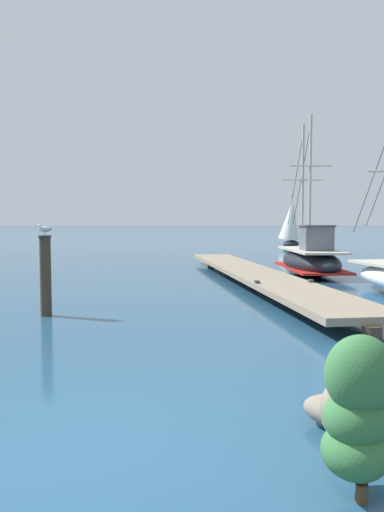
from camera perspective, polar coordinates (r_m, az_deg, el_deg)
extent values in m
plane|color=navy|center=(5.57, -14.44, -20.03)|extent=(400.00, 400.00, 0.00)
cube|color=gray|center=(18.35, 6.84, -1.89)|extent=(3.34, 17.65, 0.16)
cylinder|color=#3D3023|center=(10.22, 19.37, -8.13)|extent=(0.36, 0.36, 0.29)
cylinder|color=#3D3023|center=(14.21, 11.28, -4.59)|extent=(0.36, 0.36, 0.29)
cylinder|color=#3D3023|center=(18.38, 6.83, -2.59)|extent=(0.36, 0.36, 0.29)
cylinder|color=#3D3023|center=(22.63, 4.05, -1.32)|extent=(0.36, 0.36, 0.29)
cylinder|color=#3D3023|center=(26.93, 2.15, -0.45)|extent=(0.36, 0.36, 0.29)
cube|color=#333338|center=(14.76, 7.25, -2.87)|extent=(0.14, 0.21, 0.08)
cube|color=#333338|center=(15.25, 13.07, -2.72)|extent=(0.14, 0.21, 0.08)
ellipsoid|color=black|center=(21.62, 13.04, -0.65)|extent=(2.03, 5.46, 1.05)
cube|color=#B2AD9E|center=(21.59, 13.06, 0.64)|extent=(1.79, 4.92, 0.08)
cube|color=#B21E19|center=(21.64, 13.03, -1.28)|extent=(2.05, 5.36, 0.08)
cube|color=#565B66|center=(20.78, 13.66, 1.90)|extent=(1.12, 1.15, 0.94)
cube|color=#3D3D42|center=(20.76, 13.68, 3.27)|extent=(1.21, 1.24, 0.06)
cylinder|color=#B2ADA3|center=(21.87, 13.00, 8.01)|extent=(0.11, 0.11, 5.51)
cylinder|color=#B2ADA3|center=(21.92, 13.02, 9.74)|extent=(1.76, 0.09, 0.06)
cylinder|color=#333338|center=(23.33, 12.07, 8.45)|extent=(0.07, 2.86, 4.08)
cylinder|color=#B2ADA3|center=(23.04, 12.21, 7.61)|extent=(0.11, 0.11, 5.35)
cylinder|color=#B2ADA3|center=(23.06, 12.22, 8.28)|extent=(1.76, 0.09, 0.06)
cylinder|color=#333338|center=(24.46, 11.39, 8.04)|extent=(0.06, 2.78, 3.95)
cylinder|color=#333338|center=(18.74, 19.44, 8.08)|extent=(0.33, 2.58, 3.69)
cylinder|color=#3D3023|center=(12.51, -15.98, -2.13)|extent=(0.26, 0.26, 1.90)
cylinder|color=#28282D|center=(12.45, -16.06, 2.09)|extent=(0.30, 0.30, 0.06)
cylinder|color=gold|center=(12.42, -16.08, 2.38)|extent=(0.01, 0.01, 0.07)
cylinder|color=gold|center=(12.47, -16.04, 2.39)|extent=(0.01, 0.01, 0.07)
ellipsoid|color=white|center=(12.44, -16.07, 2.87)|extent=(0.29, 0.14, 0.13)
ellipsoid|color=silver|center=(12.38, -16.03, 2.91)|extent=(0.24, 0.05, 0.09)
ellipsoid|color=#383838|center=(12.37, -15.52, 2.90)|extent=(0.07, 0.03, 0.04)
ellipsoid|color=silver|center=(12.49, -15.94, 2.92)|extent=(0.24, 0.05, 0.09)
ellipsoid|color=#383838|center=(12.47, -15.45, 2.91)|extent=(0.07, 0.03, 0.04)
cone|color=white|center=(12.42, -15.39, 2.88)|extent=(0.08, 0.07, 0.07)
sphere|color=white|center=(12.46, -16.60, 3.25)|extent=(0.08, 0.08, 0.08)
cone|color=gold|center=(12.47, -16.83, 3.22)|extent=(0.05, 0.03, 0.02)
ellipsoid|color=gray|center=(5.74, 18.25, -15.60)|extent=(1.08, 0.97, 0.70)
ellipsoid|color=gray|center=(5.96, 17.11, -16.52)|extent=(1.14, 1.11, 0.37)
ellipsoid|color=#6E6454|center=(5.68, 17.74, -17.04)|extent=(0.91, 0.92, 0.47)
cylinder|color=#4C3823|center=(4.72, 18.37, -23.77)|extent=(0.10, 0.10, 0.15)
ellipsoid|color=#38703D|center=(4.66, 17.68, -19.96)|extent=(0.55, 0.58, 0.46)
ellipsoid|color=#38703D|center=(4.55, 17.74, -16.81)|extent=(0.52, 0.52, 0.46)
ellipsoid|color=#38703D|center=(4.41, 18.25, -12.42)|extent=(0.58, 0.49, 0.65)
ellipsoid|color=black|center=(42.23, 10.97, 1.32)|extent=(2.41, 3.47, 0.60)
cylinder|color=#B2ADA3|center=(42.28, 11.03, 4.24)|extent=(0.08, 0.08, 3.70)
cone|color=silver|center=(41.94, 10.93, 3.99)|extent=(2.50, 2.35, 3.30)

